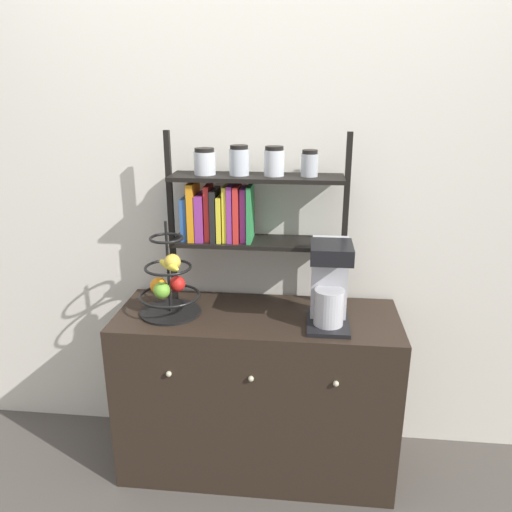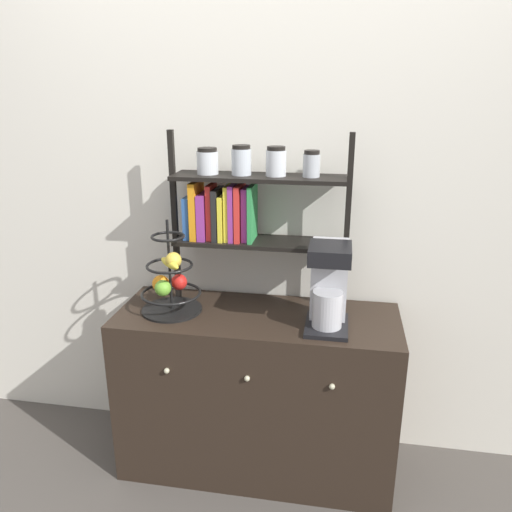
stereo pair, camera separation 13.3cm
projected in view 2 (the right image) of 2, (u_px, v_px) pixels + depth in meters
The scene contains 6 objects.
ground_plane at pixel (248, 497), 2.22m from camera, with size 12.00×12.00×0.00m, color #47423D.
wall_back at pixel (267, 187), 2.29m from camera, with size 7.00×0.05×2.60m, color silver.
sideboard at pixel (257, 392), 2.31m from camera, with size 1.24×0.49×0.79m.
coffee_maker at pixel (329, 285), 2.04m from camera, with size 0.17×0.24×0.36m.
fruit_stand at pixel (170, 282), 2.19m from camera, with size 0.27×0.27×0.42m.
shelf_hutch at pixel (239, 204), 2.18m from camera, with size 0.79×0.20×0.78m.
Camera 2 is at (0.34, -1.73, 1.72)m, focal length 35.00 mm.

